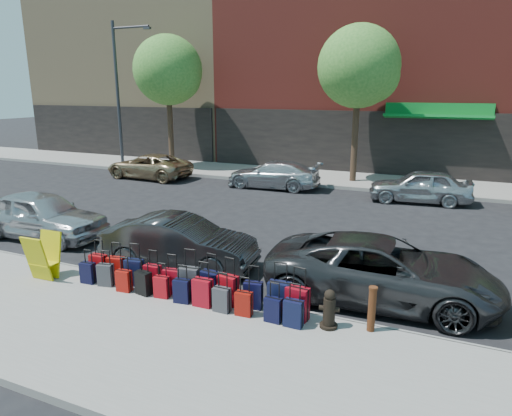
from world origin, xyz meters
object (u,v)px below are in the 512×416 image
at_px(car_far_2, 420,186).
at_px(suitcase_front_5, 190,282).
at_px(car_near_2, 382,270).
at_px(car_far_0, 149,166).
at_px(car_near_1, 180,242).
at_px(tree_left, 170,72).
at_px(car_near_0, 41,215).
at_px(streetlight, 120,86).
at_px(car_far_1, 273,175).
at_px(fire_hydrant, 329,310).
at_px(display_rack, 43,257).
at_px(tree_center, 362,69).
at_px(bollard, 372,308).

bearing_deg(car_far_2, suitcase_front_5, -24.13).
height_order(car_near_2, car_far_0, car_near_2).
height_order(car_near_1, car_far_0, car_near_1).
bearing_deg(tree_left, car_near_1, -55.96).
bearing_deg(car_near_2, car_near_0, 85.61).
height_order(streetlight, suitcase_front_5, streetlight).
relative_size(tree_left, car_near_1, 1.81).
xyz_separation_m(car_far_0, car_far_1, (6.83, 0.30, 0.00)).
height_order(fire_hydrant, car_near_0, car_near_0).
distance_m(suitcase_front_5, car_near_0, 6.89).
distance_m(tree_left, display_rack, 16.78).
bearing_deg(fire_hydrant, tree_center, 91.33).
xyz_separation_m(bollard, car_far_2, (-0.05, 11.48, 0.08)).
height_order(tree_center, bollard, tree_center).
bearing_deg(car_near_1, bollard, -113.74).
relative_size(suitcase_front_5, car_far_0, 0.23).
bearing_deg(suitcase_front_5, car_far_2, 65.53).
xyz_separation_m(streetlight, car_far_1, (10.09, -1.80, -4.03)).
bearing_deg(fire_hydrant, car_far_0, 129.11).
distance_m(bollard, car_near_0, 10.61).
bearing_deg(car_near_1, tree_left, 27.45).
bearing_deg(tree_left, car_far_0, -83.66).
relative_size(tree_center, display_rack, 6.67).
distance_m(bollard, car_far_1, 13.43).
relative_size(car_near_1, car_near_2, 0.81).
relative_size(bollard, car_near_0, 0.20).
distance_m(car_far_0, car_far_2, 13.36).
bearing_deg(car_near_2, car_far_2, -3.41).
height_order(streetlight, car_near_0, streetlight).
bearing_deg(tree_left, suitcase_front_5, -55.42).
xyz_separation_m(tree_center, car_far_0, (-10.19, -2.81, -4.78)).
relative_size(tree_center, car_far_0, 1.60).
xyz_separation_m(tree_left, bollard, (13.72, -14.22, -4.81)).
xyz_separation_m(suitcase_front_5, car_near_2, (3.77, 1.81, 0.21)).
relative_size(bollard, car_far_2, 0.22).
distance_m(fire_hydrant, car_far_0, 17.17).
height_order(tree_left, bollard, tree_left).
distance_m(car_near_0, car_near_1, 5.25).
height_order(display_rack, car_far_0, car_far_0).
bearing_deg(fire_hydrant, car_near_1, 149.66).
relative_size(streetlight, fire_hydrant, 10.51).
height_order(suitcase_front_5, car_near_2, car_near_2).
bearing_deg(car_far_1, car_near_2, 30.83).
relative_size(bollard, display_rack, 0.80).
bearing_deg(fire_hydrant, car_near_0, 159.35).
distance_m(bollard, car_far_2, 11.48).
distance_m(suitcase_front_5, car_near_2, 4.19).
distance_m(streetlight, suitcase_front_5, 19.16).
bearing_deg(suitcase_front_5, car_near_1, 122.00).
bearing_deg(car_near_0, car_far_2, -49.25).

